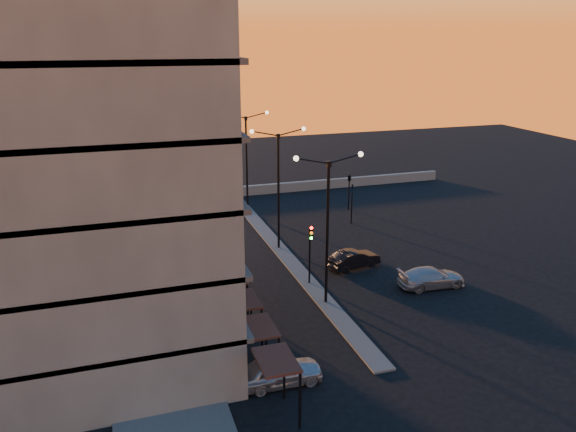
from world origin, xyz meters
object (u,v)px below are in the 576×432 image
at_px(traffic_light_main, 310,245).
at_px(car_sedan, 354,259).
at_px(car_hatchback, 279,371).
at_px(car_wagon, 431,277).
at_px(streetlamp_mid, 278,180).

height_order(traffic_light_main, car_sedan, traffic_light_main).
bearing_deg(car_hatchback, car_sedan, -37.42).
bearing_deg(car_sedan, traffic_light_main, 101.55).
bearing_deg(car_hatchback, car_wagon, -59.65).
distance_m(traffic_light_main, car_sedan, 4.99).
bearing_deg(car_hatchback, traffic_light_main, -27.03).
distance_m(streetlamp_mid, traffic_light_main, 7.62).
bearing_deg(streetlamp_mid, traffic_light_main, -90.00).
height_order(traffic_light_main, car_wagon, traffic_light_main).
bearing_deg(traffic_light_main, car_hatchback, -117.49).
xyz_separation_m(traffic_light_main, car_hatchback, (-5.26, -10.12, -2.18)).
height_order(car_sedan, car_wagon, car_wagon).
relative_size(streetlamp_mid, car_wagon, 2.09).
bearing_deg(car_wagon, traffic_light_main, 73.49).
bearing_deg(streetlamp_mid, car_sedan, -52.40).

